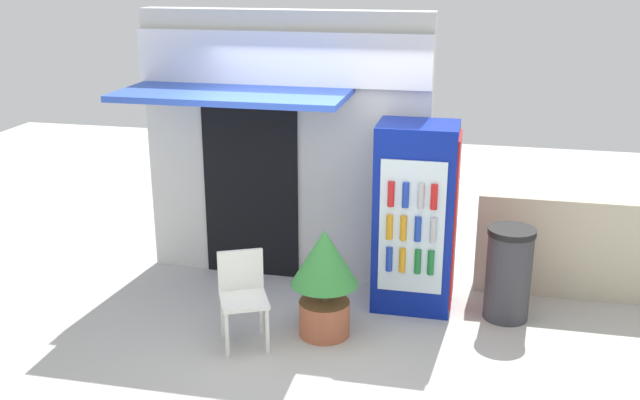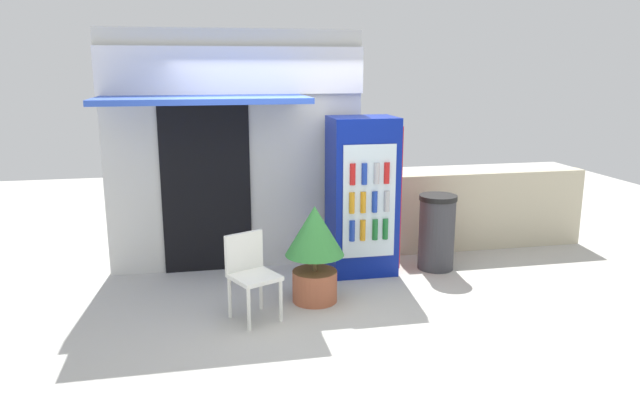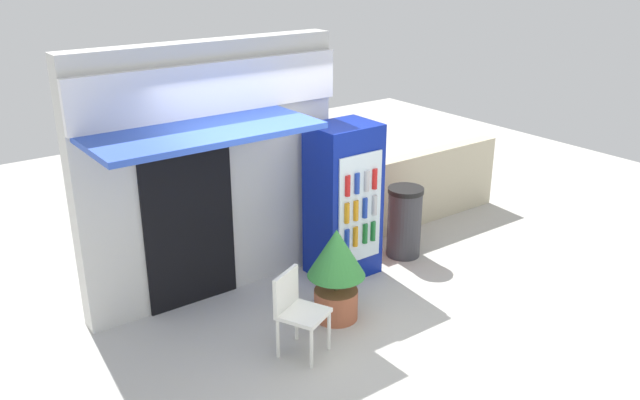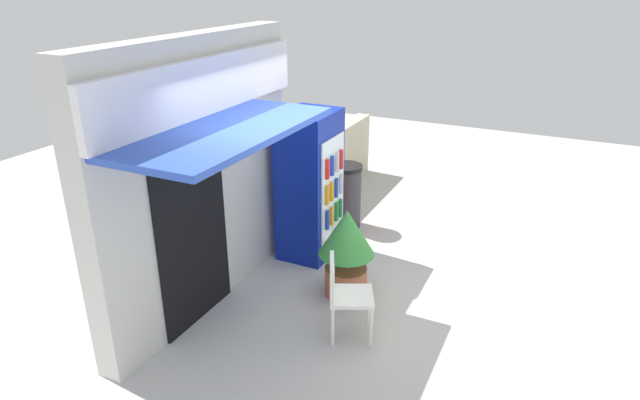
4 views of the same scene
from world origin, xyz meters
TOP-DOWN VIEW (x-y plane):
  - ground at (0.00, 0.00)m, footprint 16.00×16.00m
  - storefront_building at (-0.57, 1.48)m, footprint 3.03×1.27m
  - drink_cooler at (0.90, 0.97)m, footprint 0.78×0.66m
  - plastic_chair at (-0.53, -0.10)m, footprint 0.55×0.56m
  - potted_plant_near_shop at (0.16, 0.17)m, footprint 0.62×0.62m
  - trash_bin at (1.81, 0.88)m, footprint 0.45×0.45m
  - stone_boundary_wall at (2.83, 1.55)m, footprint 2.67×0.22m

SIDE VIEW (x-z plane):
  - ground at x=0.00m, z-range 0.00..0.00m
  - trash_bin at x=1.81m, z-range 0.00..0.92m
  - plastic_chair at x=-0.53m, z-range 0.07..0.91m
  - stone_boundary_wall at x=2.83m, z-range 0.00..1.04m
  - potted_plant_near_shop at x=0.16m, z-range 0.09..1.12m
  - drink_cooler at x=0.90m, z-range 0.00..1.86m
  - storefront_building at x=-0.57m, z-range 0.07..2.91m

